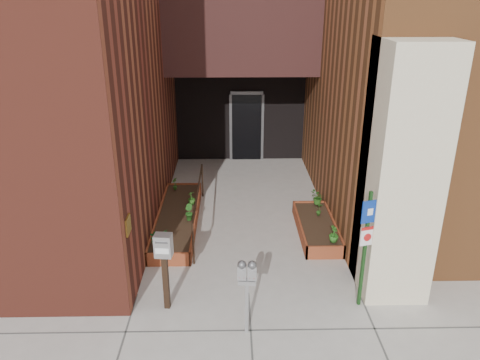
{
  "coord_description": "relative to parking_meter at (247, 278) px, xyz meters",
  "views": [
    {
      "loc": [
        -0.29,
        -7.03,
        5.06
      ],
      "look_at": [
        -0.12,
        1.8,
        1.47
      ],
      "focal_mm": 35.0,
      "sensor_mm": 36.0,
      "label": 1
    }
  ],
  "objects": [
    {
      "name": "shrub_left_d",
      "position": [
        -1.68,
        5.1,
        -0.56
      ],
      "size": [
        0.22,
        0.22,
        0.32
      ],
      "primitive_type": "imported",
      "rotation": [
        0.0,
        0.0,
        5.04
      ],
      "color": "#295F1B",
      "rests_on": "planter_left"
    },
    {
      "name": "shrub_left_b",
      "position": [
        -1.18,
        3.39,
        -0.54
      ],
      "size": [
        0.27,
        0.27,
        0.36
      ],
      "primitive_type": "imported",
      "rotation": [
        0.0,
        0.0,
        2.05
      ],
      "color": "#205618",
      "rests_on": "planter_left"
    },
    {
      "name": "shrub_left_c",
      "position": [
        -1.18,
        4.2,
        -0.56
      ],
      "size": [
        0.26,
        0.26,
        0.33
      ],
      "primitive_type": "imported",
      "rotation": [
        0.0,
        0.0,
        3.88
      ],
      "color": "#295A19",
      "rests_on": "planter_left"
    },
    {
      "name": "shrub_right_b",
      "position": [
        1.76,
        3.54,
        -0.56
      ],
      "size": [
        0.23,
        0.23,
        0.32
      ],
      "primitive_type": "imported",
      "rotation": [
        0.0,
        0.0,
        2.65
      ],
      "color": "#285D1A",
      "rests_on": "planter_right"
    },
    {
      "name": "shrub_left_a",
      "position": [
        -1.68,
        2.17,
        -0.51
      ],
      "size": [
        0.52,
        0.52,
        0.41
      ],
      "primitive_type": "imported",
      "rotation": [
        0.0,
        0.0,
        0.68
      ],
      "color": "#18541E",
      "rests_on": "planter_left"
    },
    {
      "name": "shrub_right_a",
      "position": [
        1.85,
        2.33,
        -0.54
      ],
      "size": [
        0.26,
        0.26,
        0.35
      ],
      "primitive_type": "imported",
      "rotation": [
        0.0,
        0.0,
        1.18
      ],
      "color": "#28631C",
      "rests_on": "planter_right"
    },
    {
      "name": "planter_right",
      "position": [
        1.67,
        3.23,
        -0.89
      ],
      "size": [
        0.8,
        2.2,
        0.3
      ],
      "color": "brown",
      "rests_on": "ground"
    },
    {
      "name": "shrub_right_c",
      "position": [
        1.83,
        4.13,
        -0.54
      ],
      "size": [
        0.44,
        0.44,
        0.35
      ],
      "primitive_type": "imported",
      "rotation": [
        0.0,
        0.0,
        3.97
      ],
      "color": "#2B601B",
      "rests_on": "planter_right"
    },
    {
      "name": "parking_meter",
      "position": [
        0.0,
        0.0,
        0.0
      ],
      "size": [
        0.3,
        0.15,
        1.32
      ],
      "color": "#99999B",
      "rests_on": "ground"
    },
    {
      "name": "handrail",
      "position": [
        -0.98,
        3.68,
        -0.27
      ],
      "size": [
        0.04,
        3.34,
        0.9
      ],
      "color": "black",
      "rests_on": "ground"
    },
    {
      "name": "sign_post",
      "position": [
        1.97,
        0.66,
        0.3
      ],
      "size": [
        0.29,
        0.11,
        2.14
      ],
      "color": "#173C16",
      "rests_on": "ground"
    },
    {
      "name": "payment_dropbox",
      "position": [
        -1.34,
        0.66,
        -0.0
      ],
      "size": [
        0.3,
        0.24,
        1.41
      ],
      "color": "black",
      "rests_on": "ground"
    },
    {
      "name": "ground",
      "position": [
        0.07,
        1.03,
        -1.02
      ],
      "size": [
        80.0,
        80.0,
        0.0
      ],
      "primitive_type": "plane",
      "color": "#9E9991",
      "rests_on": "ground"
    },
    {
      "name": "planter_left",
      "position": [
        -1.48,
        3.73,
        -0.89
      ],
      "size": [
        0.9,
        3.6,
        0.3
      ],
      "color": "brown",
      "rests_on": "ground"
    }
  ]
}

